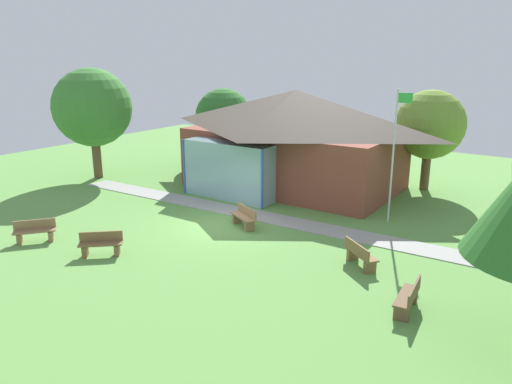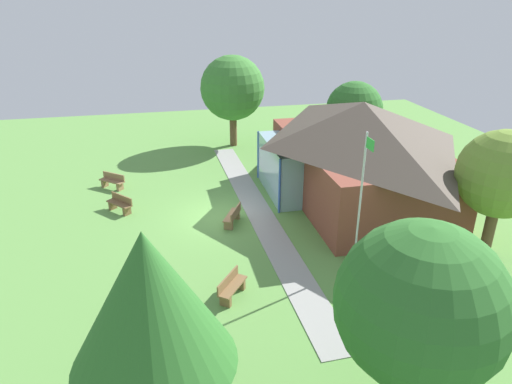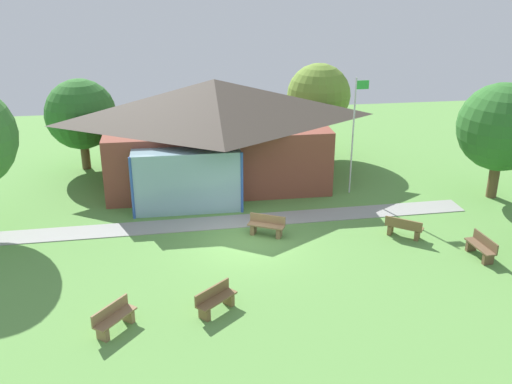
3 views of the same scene
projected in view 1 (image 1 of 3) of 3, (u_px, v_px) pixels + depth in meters
ground_plane at (221, 226)px, 20.07m from camera, size 44.00×44.00×0.00m
pavilion at (293, 138)px, 25.35m from camera, size 11.53×8.11×5.13m
footpath at (247, 213)px, 21.57m from camera, size 20.14×1.83×0.03m
flagpole at (394, 151)px, 19.75m from camera, size 0.64×0.08×5.58m
bench_mid_right at (360, 255)px, 16.11m from camera, size 1.46×1.25×0.84m
bench_front_center at (101, 245)px, 17.01m from camera, size 1.42×1.32×0.84m
bench_rear_near_path at (244, 218)px, 19.84m from camera, size 1.54×1.07×0.84m
bench_lawn_far_right at (408, 298)px, 13.26m from camera, size 0.57×1.53×0.84m
bench_front_left at (35, 232)px, 18.24m from camera, size 1.29×1.44×0.84m
tree_behind_pavilion_right at (430, 125)px, 24.56m from camera, size 3.53×3.53×5.21m
tree_west_hedge at (92, 108)px, 26.84m from camera, size 4.36×4.36×6.22m
tree_behind_pavilion_left at (224, 117)px, 31.11m from camera, size 3.67×3.67×4.83m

